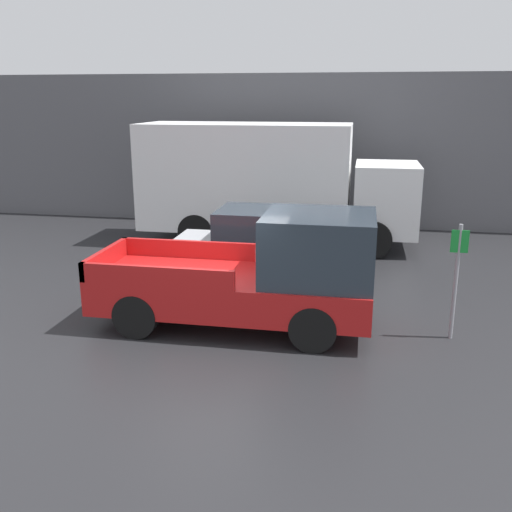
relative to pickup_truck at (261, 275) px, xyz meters
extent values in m
plane|color=#232326|center=(-0.83, -0.34, -1.03)|extent=(60.00, 60.00, 0.00)
cube|color=#56565B|center=(-0.83, 9.20, 1.46)|extent=(28.00, 0.15, 4.98)
cube|color=red|center=(-0.55, 0.00, -0.33)|extent=(5.16, 1.99, 0.65)
cube|color=#28333D|center=(1.05, 0.00, 0.60)|extent=(1.96, 1.87, 1.21)
cube|color=red|center=(-1.71, 0.94, 0.17)|extent=(2.84, 0.10, 0.36)
cube|color=red|center=(-1.71, -0.94, 0.17)|extent=(2.84, 0.10, 0.36)
cube|color=red|center=(-3.08, 0.00, 0.17)|extent=(0.10, 1.99, 0.36)
cylinder|color=black|center=(1.05, 0.88, -0.62)|extent=(0.82, 0.26, 0.82)
cylinder|color=black|center=(1.05, -0.88, -0.62)|extent=(0.82, 0.26, 0.82)
cylinder|color=black|center=(-2.15, 0.88, -0.62)|extent=(0.82, 0.26, 0.82)
cylinder|color=black|center=(-2.15, -0.88, -0.62)|extent=(0.82, 0.26, 0.82)
cube|color=#B7BABF|center=(-0.41, 2.55, -0.36)|extent=(4.22, 1.83, 0.71)
cube|color=#28333D|center=(-0.28, 2.55, 0.37)|extent=(2.32, 1.61, 0.75)
cylinder|color=black|center=(0.90, 3.37, -0.66)|extent=(0.74, 0.22, 0.74)
cylinder|color=black|center=(0.90, 1.73, -0.66)|extent=(0.74, 0.22, 0.74)
cylinder|color=black|center=(-1.72, 3.37, -0.66)|extent=(0.74, 0.22, 0.74)
cylinder|color=black|center=(-1.72, 1.73, -0.66)|extent=(0.74, 0.22, 0.74)
cube|color=white|center=(2.42, 6.38, 0.43)|extent=(1.74, 2.24, 1.95)
cube|color=white|center=(-1.62, 6.38, 0.96)|extent=(6.02, 2.35, 3.01)
cylinder|color=black|center=(2.10, 7.43, -0.52)|extent=(1.03, 0.30, 1.03)
cylinder|color=black|center=(2.10, 5.34, -0.52)|extent=(1.03, 0.30, 1.03)
cylinder|color=black|center=(-2.85, 7.43, -0.52)|extent=(1.03, 0.30, 1.03)
cylinder|color=black|center=(-2.85, 5.34, -0.52)|extent=(1.03, 0.30, 1.03)
cylinder|color=gray|center=(3.47, 0.14, 0.02)|extent=(0.07, 0.07, 2.11)
cube|color=#198C33|center=(3.47, 0.12, 0.78)|extent=(0.30, 0.02, 0.40)
cube|color=gold|center=(-2.97, 8.88, -0.50)|extent=(0.45, 0.40, 1.07)
camera|label=1|loc=(1.77, -9.92, 3.18)|focal=40.00mm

